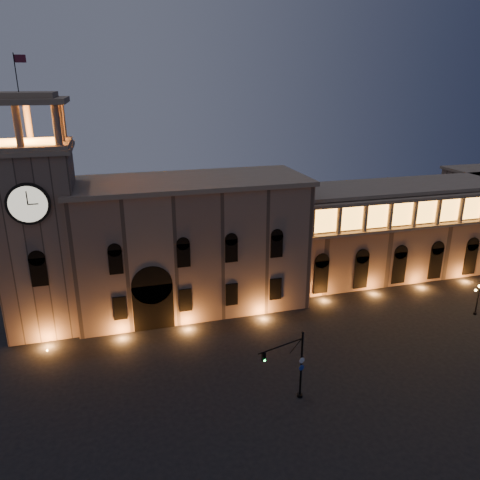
{
  "coord_description": "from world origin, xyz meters",
  "views": [
    {
      "loc": [
        -11.94,
        -36.87,
        29.64
      ],
      "look_at": [
        3.14,
        16.0,
        10.78
      ],
      "focal_mm": 35.0,
      "sensor_mm": 36.0,
      "label": 1
    }
  ],
  "objects": [
    {
      "name": "clock_tower",
      "position": [
        -20.5,
        20.98,
        12.5
      ],
      "size": [
        9.8,
        9.8,
        32.4
      ],
      "color": "#7C6251",
      "rests_on": "ground"
    },
    {
      "name": "street_lamp_near",
      "position": [
        33.53,
        8.15,
        2.59
      ],
      "size": [
        1.51,
        0.44,
        4.34
      ],
      "rotation": [
        0.0,
        0.0,
        -0.12
      ],
      "color": "black",
      "rests_on": "ground"
    },
    {
      "name": "government_building",
      "position": [
        -2.08,
        21.93,
        8.77
      ],
      "size": [
        30.8,
        12.8,
        17.6
      ],
      "color": "#7C6251",
      "rests_on": "ground"
    },
    {
      "name": "colonnade_wing",
      "position": [
        32.0,
        23.92,
        7.33
      ],
      "size": [
        40.6,
        11.5,
        14.5
      ],
      "color": "#775D4C",
      "rests_on": "ground"
    },
    {
      "name": "ground",
      "position": [
        0.0,
        0.0,
        0.0
      ],
      "size": [
        160.0,
        160.0,
        0.0
      ],
      "primitive_type": "plane",
      "color": "black",
      "rests_on": "ground"
    },
    {
      "name": "traffic_light",
      "position": [
        3.48,
        -1.56,
        3.84
      ],
      "size": [
        5.16,
        1.73,
        7.31
      ],
      "rotation": [
        0.0,
        0.0,
        0.28
      ],
      "color": "black",
      "rests_on": "ground"
    }
  ]
}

